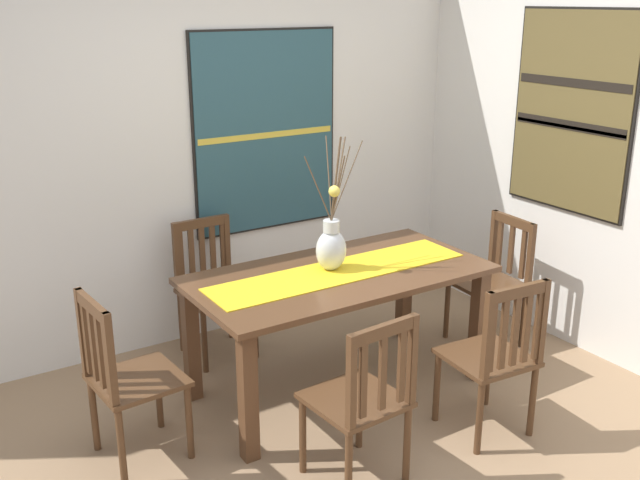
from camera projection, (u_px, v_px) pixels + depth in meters
The scene contains 12 objects.
ground_plane at pixel (387, 449), 3.86m from camera, with size 6.40×6.40×0.03m, color #8E7051.
wall_back at pixel (224, 138), 4.92m from camera, with size 6.40×0.12×2.70m, color silver.
dining_table at pixel (339, 290), 4.25m from camera, with size 1.73×0.88×0.75m.
table_runner at pixel (339, 271), 4.22m from camera, with size 1.59×0.36×0.01m, color gold.
centerpiece_vase at pixel (331, 245), 4.20m from camera, with size 0.35×0.29×0.78m.
chair_0 at pixel (363, 399), 3.44m from camera, with size 0.45×0.45×0.89m.
chair_1 at pixel (493, 279), 4.92m from camera, with size 0.45×0.45×0.87m.
chair_2 at pixel (212, 285), 4.77m from camera, with size 0.43×0.43×0.89m.
chair_3 at pixel (495, 354), 3.84m from camera, with size 0.45×0.45×0.90m.
chair_4 at pixel (126, 376), 3.63m from camera, with size 0.45×0.45×0.91m.
painting_on_back_wall at pixel (266, 132), 5.01m from camera, with size 1.08×0.05×1.37m.
painting_on_side_wall at pixel (572, 112), 4.67m from camera, with size 0.05×0.92×1.28m.
Camera 1 is at (-2.08, -2.61, 2.25)m, focal length 41.18 mm.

